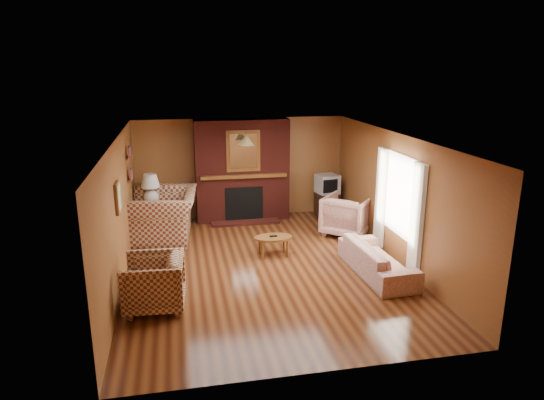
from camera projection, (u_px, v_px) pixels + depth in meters
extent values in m
plane|color=#3F1C0D|center=(266.00, 267.00, 8.95)|extent=(6.50, 6.50, 0.00)
plane|color=silver|center=(265.00, 138.00, 8.30)|extent=(6.50, 6.50, 0.00)
plane|color=#9B5C30|center=(241.00, 168.00, 11.69)|extent=(6.50, 0.00, 6.50)
plane|color=#9B5C30|center=(317.00, 282.00, 5.55)|extent=(6.50, 0.00, 6.50)
plane|color=#9B5C30|center=(119.00, 213.00, 8.15)|extent=(0.00, 6.50, 6.50)
plane|color=#9B5C30|center=(396.00, 198.00, 9.09)|extent=(0.00, 6.50, 6.50)
cube|color=#4E1611|center=(242.00, 170.00, 11.46)|extent=(2.20, 0.50, 2.40)
cube|color=black|center=(244.00, 203.00, 11.44)|extent=(0.90, 0.06, 0.80)
cube|color=#4E1611|center=(245.00, 222.00, 11.39)|extent=(1.60, 0.35, 0.06)
cube|color=brown|center=(244.00, 176.00, 11.22)|extent=(2.00, 0.18, 0.08)
cube|color=brown|center=(243.00, 151.00, 11.09)|extent=(0.78, 0.05, 0.95)
cube|color=white|center=(243.00, 151.00, 11.07)|extent=(0.62, 0.02, 0.80)
cube|color=beige|center=(417.00, 221.00, 8.23)|extent=(0.08, 0.35, 2.00)
cube|color=beige|center=(381.00, 198.00, 9.64)|extent=(0.08, 0.35, 2.00)
cube|color=white|center=(400.00, 195.00, 8.87)|extent=(0.03, 1.10, 1.50)
cube|color=brown|center=(130.00, 179.00, 9.91)|extent=(0.06, 0.55, 0.04)
cube|color=brown|center=(128.00, 157.00, 9.79)|extent=(0.06, 0.55, 0.04)
cube|color=brown|center=(118.00, 197.00, 7.78)|extent=(0.04, 0.40, 0.50)
cube|color=beige|center=(119.00, 197.00, 7.78)|extent=(0.01, 0.32, 0.42)
cylinder|color=black|center=(246.00, 131.00, 10.52)|extent=(0.01, 0.01, 0.35)
cone|color=tan|center=(246.00, 141.00, 10.58)|extent=(0.36, 0.36, 0.18)
imported|color=#5E2318|center=(163.00, 215.00, 10.30)|extent=(1.53, 1.71, 1.04)
imported|color=#5E2318|center=(154.00, 283.00, 7.35)|extent=(0.96, 0.94, 0.83)
imported|color=beige|center=(377.00, 259.00, 8.60)|extent=(0.84, 1.93, 0.55)
imported|color=beige|center=(347.00, 215.00, 10.57)|extent=(1.33, 1.34, 0.87)
ellipsoid|color=brown|center=(273.00, 238.00, 9.41)|extent=(0.74, 0.46, 0.04)
cube|color=black|center=(273.00, 236.00, 9.41)|extent=(0.15, 0.05, 0.02)
cylinder|color=brown|center=(284.00, 243.00, 9.65)|extent=(0.05, 0.05, 0.34)
cylinder|color=brown|center=(260.00, 245.00, 9.56)|extent=(0.05, 0.05, 0.34)
cylinder|color=brown|center=(287.00, 249.00, 9.37)|extent=(0.05, 0.05, 0.34)
cylinder|color=brown|center=(262.00, 251.00, 9.28)|extent=(0.05, 0.05, 0.34)
cube|color=brown|center=(153.00, 218.00, 10.78)|extent=(0.48, 0.48, 0.63)
sphere|color=white|center=(151.00, 197.00, 10.65)|extent=(0.33, 0.33, 0.33)
cylinder|color=black|center=(151.00, 189.00, 10.60)|extent=(0.03, 0.03, 0.10)
cone|color=silver|center=(150.00, 181.00, 10.55)|extent=(0.42, 0.42, 0.29)
cube|color=black|center=(327.00, 204.00, 11.90)|extent=(0.58, 0.54, 0.59)
cube|color=#ACAEB4|center=(327.00, 184.00, 11.76)|extent=(0.57, 0.55, 0.45)
cube|color=black|center=(330.00, 186.00, 11.52)|extent=(0.38, 0.09, 0.32)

